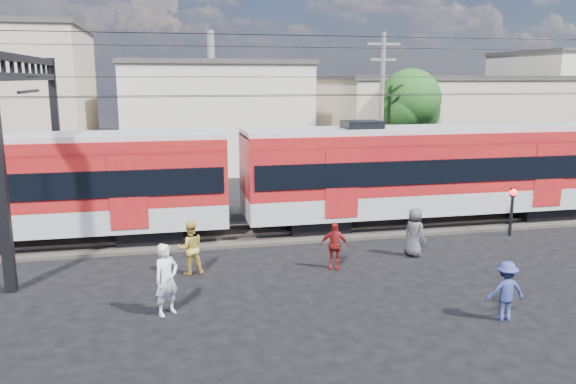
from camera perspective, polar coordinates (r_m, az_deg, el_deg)
name	(u,v)px	position (r m, az deg, el deg)	size (l,w,h in m)	color
ground	(375,309)	(15.79, 8.83, -11.63)	(120.00, 120.00, 0.00)	black
track_bed	(304,230)	(22.99, 1.63, -3.89)	(70.00, 3.40, 0.12)	#2D2823
rail_near	(309,232)	(22.25, 2.10, -4.09)	(70.00, 0.12, 0.12)	#59544C
rail_far	(300,223)	(23.66, 1.19, -3.14)	(70.00, 0.12, 0.12)	#59544C
commuter_train	(437,169)	(24.52, 14.93, 2.30)	(50.30, 3.08, 4.17)	black
catenary	(71,107)	(21.76, -21.21, 8.04)	(70.00, 9.30, 7.52)	black
building_midwest	(213,114)	(40.71, -7.67, 7.90)	(12.24, 12.24, 7.30)	beige
building_mideast	(438,120)	(42.32, 15.02, 7.07)	(16.32, 10.20, 6.30)	#BEAA91
building_east	(570,102)	(53.30, 26.69, 8.17)	(10.20, 10.20, 8.30)	beige
utility_pole_mid	(382,109)	(30.73, 9.48, 8.33)	(1.80, 0.24, 8.50)	slate
tree_near	(412,103)	(34.82, 12.51, 8.79)	(3.82, 3.64, 6.72)	#382619
pedestrian_a	(167,279)	(15.27, -12.24, -8.67)	(0.71, 0.46, 1.94)	silver
pedestrian_b	(190,248)	(18.19, -9.89, -5.60)	(0.84, 0.66, 1.74)	gold
pedestrian_c	(506,291)	(15.70, 21.23, -9.34)	(1.02, 0.59, 1.58)	navy
pedestrian_d	(334,245)	(18.48, 4.71, -5.44)	(0.93, 0.39, 1.58)	maroon
pedestrian_e	(414,232)	(20.18, 12.72, -4.02)	(0.84, 0.55, 1.72)	#434348
crossing_signal	(512,203)	(23.76, 21.83, -1.00)	(0.28, 0.28, 1.95)	black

